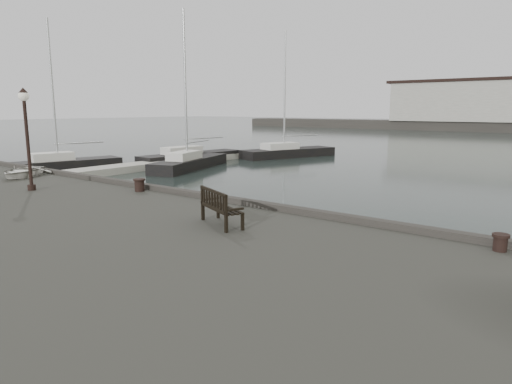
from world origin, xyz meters
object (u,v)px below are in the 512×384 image
(lamp_post, at_px, (26,125))
(yacht_c, at_px, (190,165))
(bench, at_px, (221,214))
(bollard_right, at_px, (500,243))
(bollard_left, at_px, (139,185))
(yacht_a, at_px, (64,167))
(dinghy, at_px, (22,171))
(yacht_d, at_px, (288,154))
(yacht_b, at_px, (191,159))

(lamp_post, xyz_separation_m, yacht_c, (-8.60, 16.50, -3.72))
(bench, bearing_deg, bollard_right, 41.15)
(bollard_right, bearing_deg, yacht_c, 149.57)
(bollard_left, xyz_separation_m, yacht_a, (-18.64, 7.59, -1.55))
(bollard_left, bearing_deg, bollard_right, 0.65)
(dinghy, xyz_separation_m, yacht_d, (-3.83, 27.05, -1.59))
(bench, bearing_deg, yacht_d, 143.96)
(lamp_post, height_order, dinghy, lamp_post)
(yacht_a, xyz_separation_m, yacht_d, (7.78, 18.53, -0.01))
(yacht_b, bearing_deg, bollard_left, -43.60)
(yacht_a, distance_m, yacht_d, 20.10)
(lamp_post, distance_m, yacht_b, 23.18)
(dinghy, bearing_deg, yacht_c, 74.32)
(lamp_post, distance_m, dinghy, 4.46)
(yacht_a, height_order, yacht_d, yacht_d)
(bench, xyz_separation_m, yacht_a, (-24.36, 9.45, -1.61))
(bollard_right, xyz_separation_m, yacht_b, (-27.02, 17.20, -1.50))
(lamp_post, relative_size, dinghy, 1.45)
(bench, distance_m, yacht_c, 23.94)
(bench, distance_m, bollard_left, 6.01)
(bench, bearing_deg, lamp_post, -153.77)
(yacht_b, height_order, yacht_d, yacht_b)
(lamp_post, xyz_separation_m, yacht_b, (-11.71, 19.66, -3.72))
(bollard_right, distance_m, yacht_d, 34.59)
(bench, distance_m, yacht_b, 28.36)
(dinghy, distance_m, yacht_a, 14.49)
(lamp_post, relative_size, yacht_a, 0.33)
(yacht_c, bearing_deg, bench, -60.26)
(bollard_right, relative_size, yacht_d, 0.03)
(lamp_post, bearing_deg, yacht_b, 120.77)
(yacht_a, bearing_deg, dinghy, -23.76)
(yacht_b, distance_m, yacht_c, 4.43)
(bollard_right, height_order, yacht_c, yacht_c)
(bench, height_order, yacht_d, yacht_d)
(dinghy, bearing_deg, yacht_b, 79.99)
(bollard_left, height_order, lamp_post, lamp_post)
(bench, height_order, dinghy, bench)
(bollard_right, height_order, yacht_d, yacht_d)
(bollard_left, bearing_deg, lamp_post, -145.48)
(bench, distance_m, yacht_d, 32.56)
(bench, relative_size, lamp_post, 0.45)
(yacht_c, xyz_separation_m, yacht_d, (1.12, 11.94, -0.01))
(bollard_right, xyz_separation_m, yacht_c, (-23.91, 14.04, -1.50))
(bollard_left, height_order, bollard_right, bollard_left)
(bollard_right, height_order, dinghy, dinghy)
(bench, xyz_separation_m, bollard_left, (-5.72, 1.86, -0.06))
(lamp_post, distance_m, yacht_d, 29.64)
(bench, height_order, bollard_right, bench)
(yacht_a, bearing_deg, bollard_left, -9.63)
(yacht_b, xyz_separation_m, yacht_d, (4.23, 8.78, -0.02))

